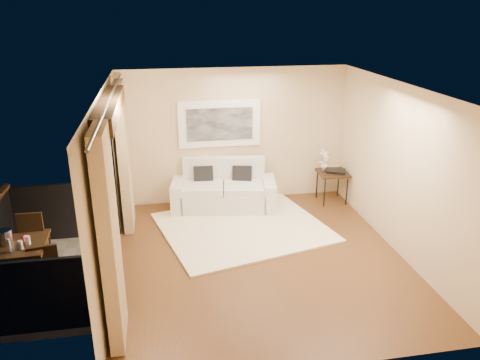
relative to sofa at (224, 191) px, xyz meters
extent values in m
plane|color=brown|center=(0.29, -2.09, -0.34)|extent=(5.00, 5.00, 0.00)
plane|color=white|center=(0.29, -2.09, 2.36)|extent=(5.00, 5.00, 0.00)
plane|color=#C9AF86|center=(0.29, 0.41, 1.01)|extent=(4.50, 0.00, 4.50)
plane|color=#C9AF86|center=(0.29, -4.59, 1.01)|extent=(4.50, 0.00, 4.50)
plane|color=#C9AF86|center=(2.54, -2.09, 1.01)|extent=(0.00, 5.00, 5.00)
plane|color=#C9AF86|center=(-1.96, -0.24, 1.01)|extent=(0.00, 2.70, 2.70)
plane|color=#C9AF86|center=(-1.96, -3.94, 1.01)|extent=(0.00, 2.70, 2.70)
plane|color=#C9AF86|center=(-1.96, -2.09, 2.21)|extent=(0.00, 2.40, 2.40)
cube|color=black|center=(-1.84, -2.09, 2.18)|extent=(0.28, 2.40, 0.22)
cube|color=#605B56|center=(-2.86, -2.09, -0.40)|extent=(1.80, 2.60, 0.12)
cube|color=black|center=(-2.86, -0.82, 0.16)|extent=(1.80, 0.06, 1.00)
cube|color=black|center=(-2.86, -3.36, 0.16)|extent=(1.80, 0.06, 1.00)
cube|color=tan|center=(-1.82, -0.54, 0.98)|extent=(0.16, 0.75, 2.62)
cube|color=tan|center=(-1.82, -3.64, 0.98)|extent=(0.16, 0.75, 2.62)
cylinder|color=#4C473F|center=(-1.82, -2.09, 2.29)|extent=(0.04, 4.80, 0.04)
cube|color=white|center=(-0.01, 0.38, 1.28)|extent=(1.62, 0.05, 0.92)
cube|color=black|center=(-0.01, 0.34, 1.28)|extent=(1.30, 0.02, 0.64)
cube|color=#FFF2CD|center=(0.20, -0.99, -0.32)|extent=(3.30, 3.04, 0.04)
cube|color=silver|center=(-0.01, -0.07, -0.14)|extent=(1.74, 1.11, 0.40)
cube|color=silver|center=(0.04, 0.26, 0.23)|extent=(1.64, 0.46, 0.79)
cube|color=silver|center=(-0.89, 0.07, -0.05)|extent=(0.36, 0.89, 0.59)
cube|color=silver|center=(0.87, -0.21, -0.05)|extent=(0.36, 0.89, 0.59)
cube|color=silver|center=(-0.40, -0.04, 0.13)|extent=(0.88, 0.88, 0.13)
cube|color=silver|center=(0.37, -0.16, 0.13)|extent=(0.88, 0.88, 0.13)
cube|color=black|center=(-0.38, 0.18, 0.29)|extent=(0.39, 0.20, 0.39)
cube|color=black|center=(0.38, 0.06, 0.29)|extent=(0.42, 0.28, 0.39)
cube|color=black|center=(2.22, -0.09, 0.28)|extent=(0.61, 0.61, 0.04)
cylinder|color=black|center=(1.99, -0.33, -0.04)|extent=(0.03, 0.03, 0.60)
cylinder|color=black|center=(2.45, -0.33, -0.04)|extent=(0.03, 0.03, 0.60)
cylinder|color=black|center=(1.99, 0.14, -0.04)|extent=(0.03, 0.03, 0.60)
cylinder|color=black|center=(2.45, 0.14, -0.04)|extent=(0.03, 0.03, 0.60)
cube|color=black|center=(2.27, -0.11, 0.32)|extent=(0.46, 0.41, 0.05)
imported|color=white|center=(2.06, 0.02, 0.52)|extent=(0.29, 0.26, 0.45)
cube|color=black|center=(-3.14, -2.62, 0.47)|extent=(0.74, 0.74, 0.06)
cylinder|color=black|center=(-2.85, -2.91, 0.05)|extent=(0.04, 0.04, 0.78)
cylinder|color=black|center=(-3.43, -2.33, 0.05)|extent=(0.04, 0.04, 0.78)
cylinder|color=black|center=(-2.85, -2.33, 0.05)|extent=(0.04, 0.04, 0.78)
cube|color=black|center=(-3.21, -1.48, 0.06)|extent=(0.38, 0.38, 0.04)
cube|color=black|center=(-3.21, -1.65, 0.28)|extent=(0.38, 0.05, 0.49)
cylinder|color=black|center=(-3.05, -1.33, -0.15)|extent=(0.03, 0.03, 0.38)
cylinder|color=black|center=(-3.36, -1.32, -0.15)|extent=(0.03, 0.03, 0.38)
cylinder|color=black|center=(-3.06, -1.63, -0.15)|extent=(0.03, 0.03, 0.38)
cylinder|color=black|center=(-3.36, -1.62, -0.15)|extent=(0.03, 0.03, 0.38)
cube|color=black|center=(-2.77, -2.95, 0.06)|extent=(0.43, 0.43, 0.05)
cube|color=black|center=(-2.80, -2.78, 0.29)|extent=(0.38, 0.10, 0.50)
cylinder|color=black|center=(-2.90, -3.13, -0.15)|extent=(0.03, 0.03, 0.39)
cylinder|color=black|center=(-2.59, -3.08, -0.15)|extent=(0.03, 0.03, 0.39)
cylinder|color=black|center=(-2.94, -2.83, -0.15)|extent=(0.03, 0.03, 0.39)
cylinder|color=black|center=(-2.64, -2.78, -0.15)|extent=(0.03, 0.03, 0.39)
cylinder|color=silver|center=(-3.28, -2.56, 0.60)|extent=(0.18, 0.18, 0.20)
cylinder|color=red|center=(-3.04, -2.51, 0.53)|extent=(0.06, 0.06, 0.07)
cylinder|color=white|center=(-3.17, -2.79, 0.59)|extent=(0.04, 0.04, 0.18)
cylinder|color=silver|center=(-3.05, -2.75, 0.56)|extent=(0.06, 0.06, 0.12)
cylinder|color=white|center=(-2.99, -2.63, 0.56)|extent=(0.06, 0.06, 0.12)
camera|label=1|loc=(-1.19, -8.52, 3.48)|focal=35.00mm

